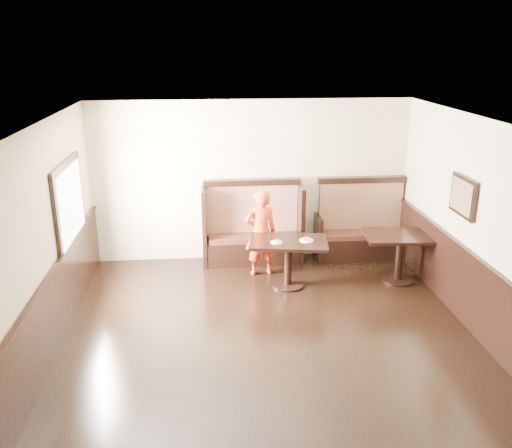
{
  "coord_description": "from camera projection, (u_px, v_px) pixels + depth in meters",
  "views": [
    {
      "loc": [
        -0.78,
        -5.62,
        3.71
      ],
      "look_at": [
        -0.03,
        2.35,
        1.0
      ],
      "focal_mm": 38.0,
      "sensor_mm": 36.0,
      "label": 1
    }
  ],
  "objects": [
    {
      "name": "table_main",
      "position": [
        288.0,
        251.0,
        8.48
      ],
      "size": [
        1.31,
        0.93,
        0.77
      ],
      "rotation": [
        0.0,
        0.0,
        -0.16
      ],
      "color": "black",
      "rests_on": "ground"
    },
    {
      "name": "room_shell",
      "position": [
        250.0,
        305.0,
        6.59
      ],
      "size": [
        7.0,
        7.0,
        7.0
      ],
      "color": "beige",
      "rests_on": "ground"
    },
    {
      "name": "booth_main",
      "position": [
        252.0,
        232.0,
        9.5
      ],
      "size": [
        1.75,
        0.72,
        1.45
      ],
      "color": "black",
      "rests_on": "ground"
    },
    {
      "name": "pizza_plate_right",
      "position": [
        306.0,
        240.0,
        8.41
      ],
      "size": [
        0.22,
        0.22,
        0.04
      ],
      "color": "white",
      "rests_on": "table_main"
    },
    {
      "name": "table_neighbor",
      "position": [
        400.0,
        246.0,
        8.67
      ],
      "size": [
        1.2,
        0.83,
        0.8
      ],
      "rotation": [
        0.0,
        0.0,
        -0.07
      ],
      "color": "black",
      "rests_on": "ground"
    },
    {
      "name": "ground",
      "position": [
        276.0,
        364.0,
        6.57
      ],
      "size": [
        7.0,
        7.0,
        0.0
      ],
      "primitive_type": "plane",
      "color": "black",
      "rests_on": "ground"
    },
    {
      "name": "booth_neighbor",
      "position": [
        361.0,
        231.0,
        9.69
      ],
      "size": [
        1.65,
        0.72,
        1.45
      ],
      "color": "black",
      "rests_on": "ground"
    },
    {
      "name": "child",
      "position": [
        261.0,
        233.0,
        8.88
      ],
      "size": [
        0.57,
        0.42,
        1.46
      ],
      "primitive_type": "imported",
      "rotation": [
        0.0,
        0.0,
        3.27
      ],
      "color": "red",
      "rests_on": "ground"
    },
    {
      "name": "pizza_plate_left",
      "position": [
        277.0,
        242.0,
        8.33
      ],
      "size": [
        0.19,
        0.19,
        0.03
      ],
      "color": "white",
      "rests_on": "table_main"
    }
  ]
}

